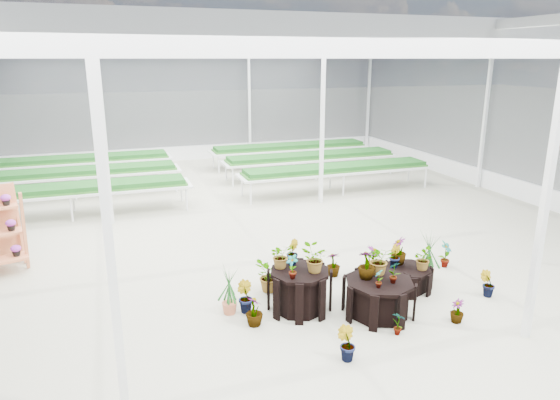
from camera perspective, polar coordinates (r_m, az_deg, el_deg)
name	(u,v)px	position (r m, az deg, el deg)	size (l,w,h in m)	color
ground_plane	(266,265)	(10.61, -1.62, -7.46)	(24.00, 24.00, 0.00)	gray
greenhouse_shell	(265,160)	(9.93, -1.72, 4.54)	(18.00, 24.00, 4.50)	white
steel_frame	(265,160)	(9.93, -1.72, 4.54)	(18.00, 24.00, 4.50)	silver
nursery_benches	(202,174)	(17.17, -8.91, 2.96)	(16.00, 7.00, 0.84)	silver
plinth_tall	(299,290)	(8.72, 2.24, -10.24)	(1.07, 1.07, 0.73)	black
plinth_mid	(378,297)	(8.74, 11.19, -10.86)	(1.19, 1.19, 0.63)	black
plinth_low	(406,278)	(9.81, 14.22, -8.64)	(0.94, 0.94, 0.42)	black
nursery_plants	(342,270)	(9.10, 7.08, -7.95)	(5.09, 3.03, 1.21)	#144516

